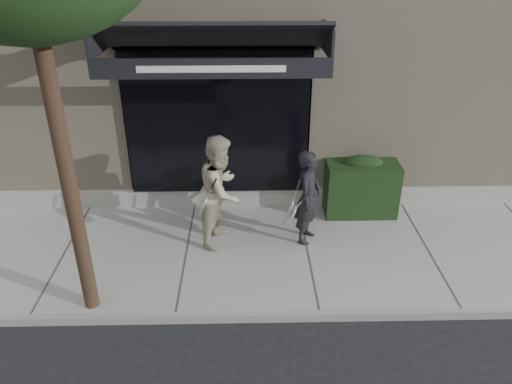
{
  "coord_description": "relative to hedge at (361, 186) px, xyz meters",
  "views": [
    {
      "loc": [
        -1.0,
        -6.86,
        4.82
      ],
      "look_at": [
        -0.84,
        0.6,
        0.89
      ],
      "focal_mm": 35.0,
      "sensor_mm": 36.0,
      "label": 1
    }
  ],
  "objects": [
    {
      "name": "building_facade",
      "position": [
        -1.11,
        3.71,
        2.08
      ],
      "size": [
        14.3,
        8.04,
        5.64
      ],
      "color": "tan",
      "rests_on": "ground"
    },
    {
      "name": "sidewalk",
      "position": [
        -1.1,
        -1.25,
        -0.6
      ],
      "size": [
        20.0,
        3.0,
        0.12
      ],
      "primitive_type": "cube",
      "color": "gray",
      "rests_on": "ground"
    },
    {
      "name": "pedestrian_front",
      "position": [
        -1.09,
        -0.93,
        0.27
      ],
      "size": [
        0.73,
        0.85,
        1.62
      ],
      "color": "black",
      "rests_on": "sidewalk"
    },
    {
      "name": "hedge",
      "position": [
        0.0,
        0.0,
        0.0
      ],
      "size": [
        1.3,
        0.7,
        1.14
      ],
      "color": "black",
      "rests_on": "sidewalk"
    },
    {
      "name": "curb",
      "position": [
        -1.1,
        -2.8,
        -0.59
      ],
      "size": [
        20.0,
        0.1,
        0.14
      ],
      "primitive_type": "cube",
      "color": "gray",
      "rests_on": "ground"
    },
    {
      "name": "pedestrian_back",
      "position": [
        -2.51,
        -0.9,
        0.4
      ],
      "size": [
        0.97,
        1.1,
        1.89
      ],
      "color": "#B2A48E",
      "rests_on": "sidewalk"
    },
    {
      "name": "ground",
      "position": [
        -1.1,
        -1.25,
        -0.66
      ],
      "size": [
        80.0,
        80.0,
        0.0
      ],
      "primitive_type": "plane",
      "color": "black",
      "rests_on": "ground"
    }
  ]
}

